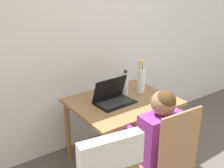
{
  "coord_description": "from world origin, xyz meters",
  "views": [
    {
      "loc": [
        -1.5,
        -0.2,
        1.75
      ],
      "look_at": [
        -0.17,
        1.67,
        0.88
      ],
      "focal_mm": 42.0,
      "sensor_mm": 36.0,
      "label": 1
    }
  ],
  "objects_px": {
    "chair_occupied": "(166,160)",
    "person_seated": "(157,133)",
    "water_bottle": "(125,83)",
    "flower_vase": "(141,80)",
    "laptop": "(113,97)"
  },
  "relations": [
    {
      "from": "person_seated",
      "to": "flower_vase",
      "type": "height_order",
      "value": "flower_vase"
    },
    {
      "from": "person_seated",
      "to": "flower_vase",
      "type": "xyz_separation_m",
      "value": [
        0.39,
        0.64,
        0.18
      ]
    },
    {
      "from": "person_seated",
      "to": "chair_occupied",
      "type": "bearing_deg",
      "value": 90.0
    },
    {
      "from": "chair_occupied",
      "to": "person_seated",
      "type": "bearing_deg",
      "value": -90.0
    },
    {
      "from": "person_seated",
      "to": "water_bottle",
      "type": "bearing_deg",
      "value": -104.3
    },
    {
      "from": "chair_occupied",
      "to": "flower_vase",
      "type": "distance_m",
      "value": 0.93
    },
    {
      "from": "person_seated",
      "to": "flower_vase",
      "type": "distance_m",
      "value": 0.77
    },
    {
      "from": "laptop",
      "to": "water_bottle",
      "type": "bearing_deg",
      "value": 17.94
    },
    {
      "from": "chair_occupied",
      "to": "laptop",
      "type": "bearing_deg",
      "value": -87.45
    },
    {
      "from": "laptop",
      "to": "water_bottle",
      "type": "distance_m",
      "value": 0.24
    },
    {
      "from": "flower_vase",
      "to": "laptop",
      "type": "bearing_deg",
      "value": -173.51
    },
    {
      "from": "chair_occupied",
      "to": "water_bottle",
      "type": "xyz_separation_m",
      "value": [
        0.22,
        0.8,
        0.34
      ]
    },
    {
      "from": "chair_occupied",
      "to": "flower_vase",
      "type": "height_order",
      "value": "flower_vase"
    },
    {
      "from": "chair_occupied",
      "to": "person_seated",
      "type": "relative_size",
      "value": 0.91
    },
    {
      "from": "chair_occupied",
      "to": "water_bottle",
      "type": "relative_size",
      "value": 3.66
    }
  ]
}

